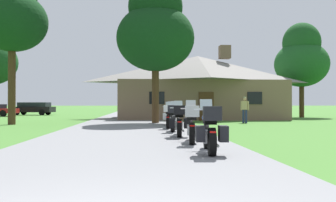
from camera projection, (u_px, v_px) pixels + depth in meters
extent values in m
plane|color=#42752D|center=(134.00, 124.00, 23.17)|extent=(500.00, 500.00, 0.00)
cube|color=slate|center=(133.00, 126.00, 21.18)|extent=(6.40, 80.00, 0.06)
cylinder|color=black|center=(206.00, 136.00, 10.02)|extent=(0.16, 0.65, 0.64)
cylinder|color=black|center=(212.00, 142.00, 8.58)|extent=(0.21, 0.65, 0.64)
cube|color=silver|center=(209.00, 136.00, 9.28)|extent=(0.31, 0.58, 0.30)
ellipsoid|color=#1E3899|center=(208.00, 118.00, 9.55)|extent=(0.34, 0.54, 0.26)
cube|color=black|center=(210.00, 122.00, 9.09)|extent=(0.32, 0.54, 0.10)
cylinder|color=silver|center=(206.00, 110.00, 9.99)|extent=(0.66, 0.09, 0.03)
cylinder|color=silver|center=(206.00, 123.00, 10.03)|extent=(0.08, 0.24, 0.73)
cube|color=#B2BCC6|center=(206.00, 104.00, 10.09)|extent=(0.33, 0.14, 0.27)
sphere|color=silver|center=(206.00, 115.00, 9.99)|extent=(0.11, 0.11, 0.11)
cube|color=black|center=(212.00, 113.00, 8.54)|extent=(0.43, 0.39, 0.32)
cube|color=red|center=(213.00, 133.00, 8.37)|extent=(0.14, 0.04, 0.06)
cylinder|color=silver|center=(217.00, 145.00, 8.90)|extent=(0.12, 0.55, 0.07)
cube|color=black|center=(200.00, 134.00, 8.64)|extent=(0.23, 0.42, 0.36)
cube|color=black|center=(223.00, 134.00, 8.63)|extent=(0.23, 0.42, 0.36)
cylinder|color=black|center=(191.00, 130.00, 12.43)|extent=(0.18, 0.65, 0.64)
cylinder|color=black|center=(192.00, 134.00, 10.99)|extent=(0.22, 0.65, 0.64)
cube|color=silver|center=(191.00, 130.00, 11.69)|extent=(0.32, 0.58, 0.30)
ellipsoid|color=maroon|center=(191.00, 115.00, 11.95)|extent=(0.35, 0.55, 0.26)
cube|color=black|center=(192.00, 118.00, 11.49)|extent=(0.33, 0.55, 0.10)
cylinder|color=silver|center=(191.00, 109.00, 12.39)|extent=(0.66, 0.10, 0.03)
cylinder|color=silver|center=(191.00, 119.00, 12.43)|extent=(0.09, 0.24, 0.73)
cube|color=#B2BCC6|center=(191.00, 104.00, 12.49)|extent=(0.33, 0.14, 0.27)
sphere|color=silver|center=(191.00, 113.00, 12.39)|extent=(0.11, 0.11, 0.11)
cube|color=#B7B7BC|center=(192.00, 111.00, 10.94)|extent=(0.44, 0.40, 0.32)
cube|color=red|center=(192.00, 126.00, 10.77)|extent=(0.14, 0.04, 0.06)
cylinder|color=silver|center=(196.00, 136.00, 11.30)|extent=(0.13, 0.55, 0.07)
cylinder|color=black|center=(178.00, 126.00, 14.80)|extent=(0.16, 0.65, 0.64)
cylinder|color=black|center=(179.00, 128.00, 13.36)|extent=(0.20, 0.65, 0.64)
cube|color=silver|center=(179.00, 125.00, 14.06)|extent=(0.30, 0.58, 0.30)
ellipsoid|color=#195B33|center=(179.00, 113.00, 14.32)|extent=(0.34, 0.54, 0.26)
cube|color=black|center=(179.00, 116.00, 13.86)|extent=(0.32, 0.54, 0.10)
cylinder|color=silver|center=(178.00, 108.00, 14.76)|extent=(0.66, 0.08, 0.03)
cylinder|color=silver|center=(178.00, 117.00, 14.80)|extent=(0.08, 0.24, 0.73)
cube|color=#B2BCC6|center=(178.00, 104.00, 14.86)|extent=(0.33, 0.13, 0.27)
sphere|color=silver|center=(178.00, 111.00, 14.76)|extent=(0.11, 0.11, 0.11)
cube|color=black|center=(179.00, 110.00, 13.31)|extent=(0.43, 0.39, 0.32)
cube|color=red|center=(180.00, 122.00, 13.14)|extent=(0.14, 0.04, 0.06)
cylinder|color=silver|center=(183.00, 130.00, 13.68)|extent=(0.11, 0.55, 0.07)
cube|color=black|center=(172.00, 123.00, 13.41)|extent=(0.23, 0.41, 0.36)
cube|color=black|center=(187.00, 123.00, 13.41)|extent=(0.23, 0.41, 0.36)
cylinder|color=black|center=(174.00, 123.00, 17.22)|extent=(0.20, 0.65, 0.64)
cylinder|color=black|center=(173.00, 125.00, 15.78)|extent=(0.24, 0.65, 0.64)
cube|color=silver|center=(174.00, 122.00, 16.48)|extent=(0.33, 0.59, 0.30)
ellipsoid|color=black|center=(174.00, 112.00, 16.75)|extent=(0.37, 0.56, 0.26)
cube|color=black|center=(173.00, 114.00, 16.29)|extent=(0.35, 0.55, 0.10)
cylinder|color=silver|center=(174.00, 107.00, 17.19)|extent=(0.66, 0.12, 0.03)
cylinder|color=silver|center=(174.00, 115.00, 17.22)|extent=(0.09, 0.24, 0.73)
cube|color=#B2BCC6|center=(174.00, 104.00, 17.29)|extent=(0.33, 0.15, 0.27)
sphere|color=silver|center=(174.00, 110.00, 17.18)|extent=(0.11, 0.11, 0.11)
cube|color=black|center=(173.00, 109.00, 15.74)|extent=(0.45, 0.41, 0.32)
cube|color=red|center=(173.00, 119.00, 15.57)|extent=(0.14, 0.05, 0.06)
cylinder|color=silver|center=(177.00, 126.00, 16.09)|extent=(0.14, 0.55, 0.07)
cylinder|color=black|center=(171.00, 121.00, 19.36)|extent=(0.21, 0.65, 0.64)
cylinder|color=black|center=(168.00, 122.00, 17.93)|extent=(0.25, 0.66, 0.64)
cube|color=silver|center=(169.00, 120.00, 18.63)|extent=(0.34, 0.59, 0.30)
ellipsoid|color=#1E3899|center=(170.00, 111.00, 18.89)|extent=(0.38, 0.56, 0.26)
cube|color=black|center=(169.00, 113.00, 18.43)|extent=(0.36, 0.56, 0.10)
cylinder|color=silver|center=(171.00, 107.00, 19.33)|extent=(0.66, 0.14, 0.03)
cylinder|color=silver|center=(171.00, 114.00, 19.37)|extent=(0.10, 0.24, 0.73)
cube|color=#B2BCC6|center=(171.00, 104.00, 19.43)|extent=(0.33, 0.16, 0.27)
sphere|color=silver|center=(171.00, 110.00, 19.33)|extent=(0.11, 0.11, 0.11)
cube|color=silver|center=(168.00, 108.00, 17.88)|extent=(0.45, 0.42, 0.32)
cube|color=red|center=(168.00, 117.00, 17.71)|extent=(0.14, 0.05, 0.06)
cylinder|color=silver|center=(172.00, 124.00, 18.24)|extent=(0.16, 0.55, 0.07)
cylinder|color=black|center=(168.00, 119.00, 22.04)|extent=(0.13, 0.64, 0.64)
cylinder|color=black|center=(169.00, 120.00, 20.60)|extent=(0.18, 0.64, 0.64)
cube|color=silver|center=(169.00, 118.00, 21.30)|extent=(0.28, 0.57, 0.30)
ellipsoid|color=maroon|center=(169.00, 110.00, 21.57)|extent=(0.32, 0.53, 0.26)
cube|color=black|center=(169.00, 112.00, 21.11)|extent=(0.30, 0.53, 0.10)
cylinder|color=silver|center=(168.00, 107.00, 22.01)|extent=(0.66, 0.05, 0.03)
cylinder|color=silver|center=(168.00, 112.00, 22.05)|extent=(0.07, 0.24, 0.73)
cube|color=#B2BCC6|center=(168.00, 104.00, 22.11)|extent=(0.32, 0.12, 0.27)
sphere|color=silver|center=(168.00, 109.00, 22.01)|extent=(0.11, 0.11, 0.11)
cube|color=silver|center=(170.00, 108.00, 20.56)|extent=(0.41, 0.37, 0.32)
cube|color=red|center=(170.00, 116.00, 20.39)|extent=(0.14, 0.03, 0.06)
cylinder|color=silver|center=(172.00, 121.00, 20.93)|extent=(0.09, 0.55, 0.07)
cube|color=silver|center=(165.00, 116.00, 20.65)|extent=(0.21, 0.41, 0.36)
cube|color=silver|center=(174.00, 116.00, 20.67)|extent=(0.21, 0.41, 0.36)
cube|color=brown|center=(198.00, 101.00, 32.04)|extent=(12.85, 8.41, 3.03)
pyramid|color=gray|center=(198.00, 69.00, 32.06)|extent=(13.62, 8.91, 2.21)
cube|color=brown|center=(225.00, 52.00, 32.24)|extent=(0.90, 0.90, 1.10)
cube|color=#472D19|center=(206.00, 106.00, 27.82)|extent=(1.10, 0.08, 2.10)
cube|color=black|center=(157.00, 98.00, 27.56)|extent=(1.10, 0.06, 0.90)
cube|color=black|center=(255.00, 98.00, 28.08)|extent=(1.10, 0.06, 0.90)
cylinder|color=navy|center=(243.00, 116.00, 24.63)|extent=(0.14, 0.14, 0.86)
cylinder|color=navy|center=(246.00, 116.00, 24.55)|extent=(0.14, 0.14, 0.86)
cube|color=tan|center=(245.00, 105.00, 24.59)|extent=(0.42, 0.38, 0.56)
cylinder|color=tan|center=(241.00, 106.00, 24.70)|extent=(0.09, 0.09, 0.58)
cylinder|color=tan|center=(248.00, 106.00, 24.49)|extent=(0.09, 0.09, 0.58)
sphere|color=tan|center=(245.00, 99.00, 24.60)|extent=(0.21, 0.21, 0.21)
cylinder|color=#B2AD99|center=(245.00, 97.00, 24.60)|extent=(0.22, 0.22, 0.05)
cylinder|color=#422D19|center=(155.00, 92.00, 23.69)|extent=(0.44, 0.44, 3.98)
ellipsoid|color=#0F3314|center=(155.00, 38.00, 23.72)|extent=(4.83, 4.83, 4.11)
ellipsoid|color=black|center=(155.00, 7.00, 23.73)|extent=(3.38, 3.38, 3.62)
cylinder|color=#422D19|center=(302.00, 98.00, 35.14)|extent=(0.44, 0.44, 3.54)
ellipsoid|color=#194C1E|center=(302.00, 64.00, 35.16)|extent=(4.91, 4.91, 4.17)
ellipsoid|color=#16441B|center=(302.00, 43.00, 35.17)|extent=(3.44, 3.44, 3.68)
cylinder|color=#422D19|center=(12.00, 83.00, 22.74)|extent=(0.44, 0.44, 4.98)
ellipsoid|color=#0F3314|center=(12.00, 22.00, 22.77)|extent=(4.18, 4.18, 3.55)
cube|color=black|center=(33.00, 109.00, 42.31)|extent=(4.83, 2.55, 0.60)
cube|color=black|center=(34.00, 105.00, 42.30)|extent=(3.44, 2.11, 0.48)
cylinder|color=black|center=(17.00, 112.00, 41.59)|extent=(0.67, 0.32, 0.64)
cylinder|color=black|center=(24.00, 112.00, 43.28)|extent=(0.67, 0.32, 0.64)
cylinder|color=black|center=(42.00, 112.00, 41.34)|extent=(0.67, 0.32, 0.64)
cylinder|color=black|center=(48.00, 112.00, 43.02)|extent=(0.67, 0.32, 0.64)
cylinder|color=black|center=(3.00, 113.00, 36.76)|extent=(0.66, 0.31, 0.64)
cylinder|color=black|center=(11.00, 113.00, 38.45)|extent=(0.66, 0.31, 0.64)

